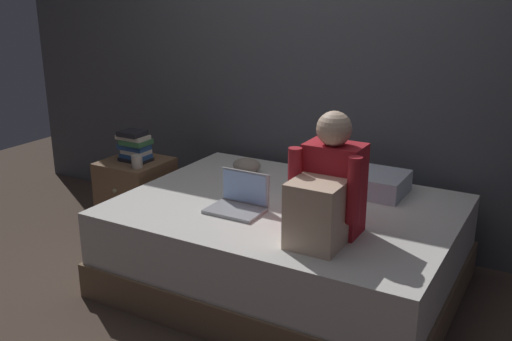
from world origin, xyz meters
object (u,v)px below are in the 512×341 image
(bed, at_px, (286,245))
(book_stack, at_px, (135,146))
(nightstand, at_px, (137,198))
(clothes_pile, at_px, (246,165))
(person_sitting, at_px, (327,191))
(laptop, at_px, (239,201))
(pillow, at_px, (361,180))
(mug, at_px, (137,161))

(bed, distance_m, book_stack, 1.37)
(bed, xyz_separation_m, nightstand, (-1.30, 0.13, 0.02))
(book_stack, relative_size, clothes_pile, 1.14)
(person_sitting, xyz_separation_m, laptop, (-0.59, 0.10, -0.20))
(laptop, relative_size, book_stack, 1.37)
(pillow, relative_size, mug, 6.22)
(nightstand, height_order, book_stack, book_stack)
(person_sitting, bearing_deg, bed, 139.89)
(book_stack, xyz_separation_m, clothes_pile, (0.77, 0.27, -0.10))
(person_sitting, distance_m, mug, 1.60)
(bed, height_order, mug, mug)
(laptop, distance_m, pillow, 0.84)
(mug, bearing_deg, laptop, -13.75)
(pillow, distance_m, mug, 1.53)
(nightstand, relative_size, book_stack, 2.47)
(nightstand, xyz_separation_m, pillow, (1.60, 0.32, 0.31))
(nightstand, relative_size, clothes_pile, 2.82)
(nightstand, relative_size, person_sitting, 0.88)
(nightstand, distance_m, pillow, 1.66)
(pillow, bearing_deg, person_sitting, -83.55)
(bed, xyz_separation_m, laptop, (-0.20, -0.23, 0.33))
(laptop, distance_m, mug, 1.00)
(bed, relative_size, clothes_pile, 9.76)
(bed, bearing_deg, pillow, 56.51)
(nightstand, relative_size, pillow, 1.03)
(bed, distance_m, clothes_pile, 0.74)
(nightstand, distance_m, laptop, 1.19)
(person_sitting, distance_m, pillow, 0.80)
(pillow, height_order, book_stack, book_stack)
(laptop, bearing_deg, nightstand, 162.00)
(bed, distance_m, nightstand, 1.31)
(pillow, distance_m, clothes_pile, 0.82)
(clothes_pile, bearing_deg, book_stack, -160.57)
(pillow, xyz_separation_m, mug, (-1.47, -0.44, 0.02))
(person_sitting, height_order, pillow, person_sitting)
(laptop, distance_m, clothes_pile, 0.71)
(pillow, bearing_deg, book_stack, -168.77)
(bed, height_order, laptop, laptop)
(book_stack, bearing_deg, pillow, 11.23)
(person_sitting, bearing_deg, laptop, 170.43)
(clothes_pile, bearing_deg, mug, -148.65)
(person_sitting, bearing_deg, nightstand, 164.87)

